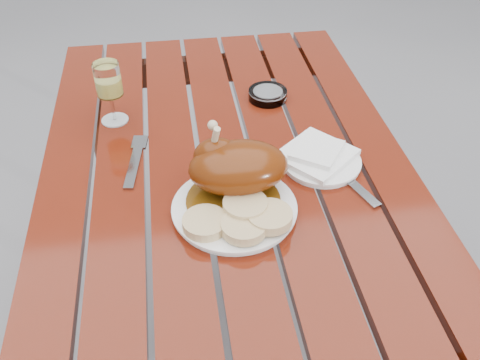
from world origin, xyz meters
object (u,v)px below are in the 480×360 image
dinner_plate (234,209)px  wine_glass (110,93)px  table (227,265)px  side_plate (321,162)px  ashtray (268,95)px

dinner_plate → wine_glass: (-0.24, 0.36, 0.07)m
table → side_plate: size_ratio=6.95×
ashtray → dinner_plate: bearing=-109.4°
side_plate → dinner_plate: bearing=-149.6°
dinner_plate → wine_glass: 0.44m
wine_glass → side_plate: (0.45, -0.24, -0.07)m
dinner_plate → table: bearing=88.5°
ashtray → wine_glass: bearing=-173.3°
ashtray → side_plate: bearing=-77.4°
dinner_plate → ashtray: size_ratio=2.48×
table → ashtray: 0.47m
dinner_plate → side_plate: 0.24m
table → dinner_plate: dinner_plate is taller
wine_glass → ashtray: 0.39m
table → ashtray: size_ratio=12.09×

